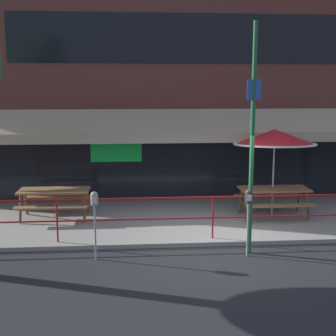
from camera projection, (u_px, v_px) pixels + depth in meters
The scene contains 10 objects.
ground_plane at pixel (215, 247), 10.31m from camera, with size 120.00×120.00×0.00m, color #232326.
patio_deck at pixel (201, 219), 12.27m from camera, with size 15.00×4.00×0.10m, color gray.
restaurant_building at pixel (191, 88), 13.87m from camera, with size 15.00×1.60×6.94m.
patio_railing at pixel (213, 208), 10.47m from camera, with size 13.84×0.04×0.97m.
picnic_table_left at pixel (54, 196), 12.08m from camera, with size 1.80×1.42×0.76m.
picnic_table_centre at pixel (274, 194), 12.27m from camera, with size 1.80×1.42×0.76m.
patio_umbrella_centre at pixel (275, 138), 12.15m from camera, with size 2.14×2.14×2.38m.
parking_meter_near at pixel (94, 205), 9.35m from camera, with size 0.15×0.16×1.42m.
parking_meter_far at pixel (249, 202), 9.55m from camera, with size 0.15×0.16×1.42m.
street_sign_pole at pixel (252, 139), 9.50m from camera, with size 0.28×0.09×4.75m.
Camera 1 is at (-1.81, -9.75, 3.47)m, focal length 50.00 mm.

